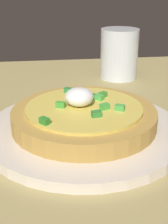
{
  "coord_description": "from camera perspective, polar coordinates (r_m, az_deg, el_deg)",
  "views": [
    {
      "loc": [
        -8.75,
        -48.26,
        23.05
      ],
      "look_at": [
        -3.31,
        -7.77,
        5.44
      ],
      "focal_mm": 50.18,
      "sensor_mm": 36.0,
      "label": 1
    }
  ],
  "objects": [
    {
      "name": "dining_table",
      "position": [
        0.54,
        2.39,
        -0.9
      ],
      "size": [
        111.54,
        74.18,
        2.04
      ],
      "primitive_type": "cube",
      "color": "tan",
      "rests_on": "ground"
    },
    {
      "name": "plate",
      "position": [
        0.46,
        0.0,
        -3.12
      ],
      "size": [
        28.41,
        28.41,
        1.4
      ],
      "primitive_type": "cylinder",
      "color": "silver",
      "rests_on": "dining_table"
    },
    {
      "name": "pizza",
      "position": [
        0.45,
        -0.03,
        -0.61
      ],
      "size": [
        20.64,
        20.64,
        5.45
      ],
      "color": "#B88D40",
      "rests_on": "plate"
    },
    {
      "name": "cup_near",
      "position": [
        0.71,
        6.4,
        9.97
      ],
      "size": [
        8.34,
        8.34,
        10.86
      ],
      "color": "silver",
      "rests_on": "dining_table"
    }
  ]
}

